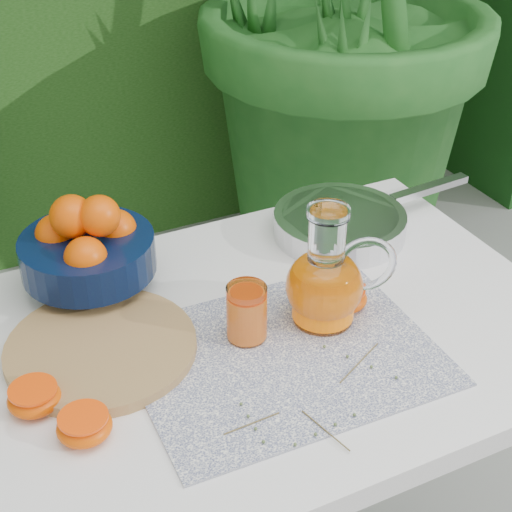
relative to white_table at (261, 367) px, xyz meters
name	(u,v)px	position (x,y,z in m)	size (l,w,h in m)	color
white_table	(261,367)	(0.00, 0.00, 0.00)	(1.00, 0.70, 0.75)	white
placemat	(284,355)	(0.00, -0.08, 0.08)	(0.46, 0.36, 0.00)	#0D1649
cutting_board	(101,348)	(-0.25, 0.06, 0.09)	(0.30, 0.30, 0.02)	#9B7B46
fruit_bowl	(87,246)	(-0.21, 0.24, 0.16)	(0.28, 0.28, 0.18)	black
juice_pitcher	(326,282)	(0.10, -0.02, 0.16)	(0.19, 0.16, 0.21)	white
juice_tumbler	(247,314)	(-0.03, -0.01, 0.13)	(0.08, 0.08, 0.09)	white
saute_pan	(341,222)	(0.27, 0.20, 0.11)	(0.46, 0.27, 0.05)	silver
orange_halves	(166,369)	(-0.18, -0.04, 0.10)	(0.62, 0.20, 0.04)	#E34E02
thyme_sprigs	(316,402)	(-0.01, -0.19, 0.09)	(0.30, 0.20, 0.01)	brown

